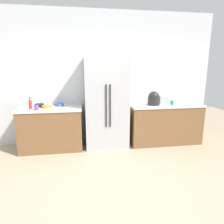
# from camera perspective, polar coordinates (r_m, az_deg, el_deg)

# --- Properties ---
(ground_plane) EXTENTS (10.44, 10.44, 0.00)m
(ground_plane) POSITION_cam_1_polar(r_m,az_deg,el_deg) (3.03, 0.79, -21.38)
(ground_plane) COLOR tan
(kitchen_back_panel) EXTENTS (5.22, 0.10, 2.89)m
(kitchen_back_panel) POSITION_cam_1_polar(r_m,az_deg,el_deg) (4.54, -3.59, 9.60)
(kitchen_back_panel) COLOR silver
(kitchen_back_panel) RESTS_ON ground_plane
(counter_left) EXTENTS (1.28, 0.68, 0.89)m
(counter_left) POSITION_cam_1_polar(r_m,az_deg,el_deg) (4.36, -16.98, -4.48)
(counter_left) COLOR brown
(counter_left) RESTS_ON ground_plane
(counter_right) EXTENTS (1.62, 0.68, 0.89)m
(counter_right) POSITION_cam_1_polar(r_m,az_deg,el_deg) (4.70, 14.72, -3.09)
(counter_right) COLOR brown
(counter_right) RESTS_ON ground_plane
(refrigerator) EXTENTS (0.90, 0.65, 1.90)m
(refrigerator) POSITION_cam_1_polar(r_m,az_deg,el_deg) (4.23, -1.68, 2.58)
(refrigerator) COLOR #B2B5BA
(refrigerator) RESTS_ON ground_plane
(toaster) EXTENTS (0.26, 0.17, 0.18)m
(toaster) POSITION_cam_1_polar(r_m,az_deg,el_deg) (4.62, 14.87, 3.43)
(toaster) COLOR silver
(toaster) RESTS_ON counter_right
(rice_cooker) EXTENTS (0.26, 0.26, 0.30)m
(rice_cooker) POSITION_cam_1_polar(r_m,az_deg,el_deg) (4.40, 11.96, 3.75)
(rice_cooker) COLOR #262628
(rice_cooker) RESTS_ON counter_right
(bottle_a) EXTENTS (0.06, 0.06, 0.24)m
(bottle_a) POSITION_cam_1_polar(r_m,az_deg,el_deg) (4.22, -22.48, 2.03)
(bottle_a) COLOR red
(bottle_a) RESTS_ON counter_left
(cup_a) EXTENTS (0.07, 0.07, 0.10)m
(cup_a) POSITION_cam_1_polar(r_m,az_deg,el_deg) (4.51, 16.97, 2.57)
(cup_a) COLOR teal
(cup_a) RESTS_ON counter_right
(cup_b) EXTENTS (0.08, 0.08, 0.09)m
(cup_b) POSITION_cam_1_polar(r_m,az_deg,el_deg) (4.08, -20.93, 1.19)
(cup_b) COLOR purple
(cup_b) RESTS_ON counter_left
(bowl_a) EXTENTS (0.20, 0.20, 0.05)m
(bowl_a) POSITION_cam_1_polar(r_m,az_deg,el_deg) (4.25, -18.29, 1.51)
(bowl_a) COLOR orange
(bowl_a) RESTS_ON counter_left
(bowl_b) EXTENTS (0.18, 0.18, 0.06)m
(bowl_b) POSITION_cam_1_polar(r_m,az_deg,el_deg) (4.37, -14.95, 2.10)
(bowl_b) COLOR blue
(bowl_b) RESTS_ON counter_left
(bowl_c) EXTENTS (0.19, 0.19, 0.06)m
(bowl_c) POSITION_cam_1_polar(r_m,az_deg,el_deg) (4.41, -20.24, 1.84)
(bowl_c) COLOR black
(bowl_c) RESTS_ON counter_left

